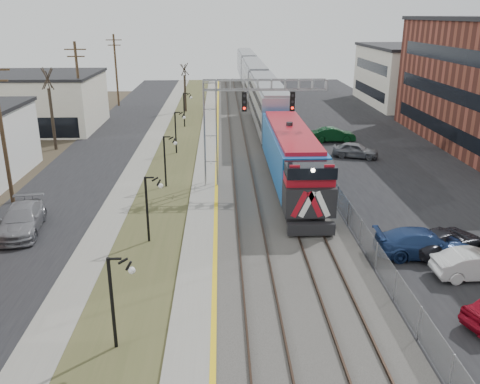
{
  "coord_description": "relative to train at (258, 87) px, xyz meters",
  "views": [
    {
      "loc": [
        0.3,
        -9.25,
        12.6
      ],
      "look_at": [
        1.37,
        19.21,
        2.6
      ],
      "focal_mm": 38.0,
      "sensor_mm": 36.0,
      "label": 1
    }
  ],
  "objects": [
    {
      "name": "signal_gantry",
      "position": [
        -4.28,
        -34.38,
        2.67
      ],
      "size": [
        9.0,
        1.07,
        8.15
      ],
      "color": "gray",
      "rests_on": "ground"
    },
    {
      "name": "ballast_bed",
      "position": [
        -1.5,
        -27.37,
        -2.82
      ],
      "size": [
        8.0,
        120.0,
        0.2
      ],
      "primitive_type": "cube",
      "color": "#595651",
      "rests_on": "ground"
    },
    {
      "name": "car_lot_d",
      "position": [
        5.74,
        -46.85,
        -2.15
      ],
      "size": [
        5.35,
        2.33,
        1.53
      ],
      "primitive_type": "imported",
      "rotation": [
        0.0,
        0.0,
        1.54
      ],
      "color": "navy",
      "rests_on": "ground"
    },
    {
      "name": "car_street_b",
      "position": [
        -17.38,
        -42.68,
        -2.12
      ],
      "size": [
        3.04,
        5.79,
        1.6
      ],
      "primitive_type": "imported",
      "rotation": [
        0.0,
        0.0,
        0.15
      ],
      "color": "gray",
      "rests_on": "ground"
    },
    {
      "name": "track_far",
      "position": [
        -0.0,
        -27.37,
        -2.64
      ],
      "size": [
        1.58,
        120.0,
        0.15
      ],
      "color": "#2D2119",
      "rests_on": "ballast_bed"
    },
    {
      "name": "platform_edge",
      "position": [
        -5.62,
        -27.37,
        -2.67
      ],
      "size": [
        0.24,
        120.0,
        0.01
      ],
      "primitive_type": "cube",
      "color": "gold",
      "rests_on": "platform"
    },
    {
      "name": "car_lot_e",
      "position": [
        7.18,
        -26.6,
        -2.21
      ],
      "size": [
        4.46,
        3.02,
        1.41
      ],
      "primitive_type": "imported",
      "rotation": [
        0.0,
        0.0,
        1.21
      ],
      "color": "slate",
      "rests_on": "ground"
    },
    {
      "name": "fence",
      "position": [
        2.7,
        -27.37,
        -2.12
      ],
      "size": [
        0.04,
        120.0,
        1.6
      ],
      "primitive_type": "cube",
      "color": "gray",
      "rests_on": "ground"
    },
    {
      "name": "platform",
      "position": [
        -6.5,
        -27.37,
        -2.8
      ],
      "size": [
        2.0,
        120.0,
        0.24
      ],
      "primitive_type": "cube",
      "color": "gray",
      "rests_on": "ground"
    },
    {
      "name": "utility_poles",
      "position": [
        -20.0,
        -37.37,
        2.08
      ],
      "size": [
        0.28,
        80.28,
        10.0
      ],
      "color": "#4C3823",
      "rests_on": "ground"
    },
    {
      "name": "car_lot_b",
      "position": [
        7.52,
        -49.34,
        -2.2
      ],
      "size": [
        4.38,
        1.62,
        1.43
      ],
      "primitive_type": "imported",
      "rotation": [
        0.0,
        0.0,
        1.59
      ],
      "color": "silver",
      "rests_on": "ground"
    },
    {
      "name": "car_lot_f",
      "position": [
        6.43,
        -20.38,
        -2.18
      ],
      "size": [
        4.49,
        1.58,
        1.48
      ],
      "primitive_type": "imported",
      "rotation": [
        0.0,
        0.0,
        1.57
      ],
      "color": "#0B3718",
      "rests_on": "ground"
    },
    {
      "name": "bare_trees",
      "position": [
        -18.16,
        -23.46,
        -0.22
      ],
      "size": [
        12.3,
        42.3,
        5.95
      ],
      "color": "#382D23",
      "rests_on": "ground"
    },
    {
      "name": "parking_lot",
      "position": [
        10.5,
        -27.37,
        -2.9
      ],
      "size": [
        16.0,
        120.0,
        0.04
      ],
      "primitive_type": "cube",
      "color": "black",
      "rests_on": "ground"
    },
    {
      "name": "track_near",
      "position": [
        -3.5,
        -27.37,
        -2.64
      ],
      "size": [
        1.58,
        120.0,
        0.15
      ],
      "color": "#2D2119",
      "rests_on": "ballast_bed"
    },
    {
      "name": "car_lot_c",
      "position": [
        7.15,
        -46.41,
        -2.25
      ],
      "size": [
        5.32,
        3.86,
        1.34
      ],
      "primitive_type": "imported",
      "rotation": [
        0.0,
        0.0,
        1.95
      ],
      "color": "black",
      "rests_on": "ground"
    },
    {
      "name": "train",
      "position": [
        0.0,
        0.0,
        0.0
      ],
      "size": [
        3.0,
        85.85,
        5.33
      ],
      "color": "#1457A6",
      "rests_on": "ground"
    },
    {
      "name": "lampposts",
      "position": [
        -9.5,
        -44.09,
        -0.92
      ],
      "size": [
        0.14,
        62.14,
        4.0
      ],
      "color": "black",
      "rests_on": "ground"
    },
    {
      "name": "grass_median",
      "position": [
        -9.5,
        -27.37,
        -2.89
      ],
      "size": [
        4.0,
        120.0,
        0.06
      ],
      "primitive_type": "cube",
      "color": "#444726",
      "rests_on": "ground"
    },
    {
      "name": "sidewalk",
      "position": [
        -12.5,
        -27.37,
        -2.88
      ],
      "size": [
        2.0,
        120.0,
        0.08
      ],
      "primitive_type": "cube",
      "color": "gray",
      "rests_on": "ground"
    },
    {
      "name": "street_west",
      "position": [
        -17.0,
        -27.37,
        -2.9
      ],
      "size": [
        7.0,
        120.0,
        0.04
      ],
      "primitive_type": "cube",
      "color": "black",
      "rests_on": "ground"
    }
  ]
}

